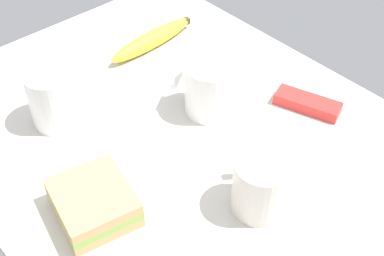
{
  "coord_description": "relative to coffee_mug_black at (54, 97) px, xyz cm",
  "views": [
    {
      "loc": [
        -43.14,
        38.65,
        59.66
      ],
      "look_at": [
        0.0,
        0.0,
        5.0
      ],
      "focal_mm": 47.87,
      "sensor_mm": 36.0,
      "label": 1
    }
  ],
  "objects": [
    {
      "name": "banana",
      "position": [
        6.37,
        -25.0,
        -3.33
      ],
      "size": [
        4.64,
        20.35,
        3.35
      ],
      "color": "yellow",
      "rests_on": "tabletop"
    },
    {
      "name": "tabletop",
      "position": [
        -18.71,
        -13.06,
        -6.0
      ],
      "size": [
        90.0,
        64.0,
        2.0
      ],
      "primitive_type": "cube",
      "color": "beige",
      "rests_on": "ground"
    },
    {
      "name": "snack_bar",
      "position": [
        -25.7,
        -33.21,
        -4.0
      ],
      "size": [
        11.76,
        7.26,
        2.0
      ],
      "primitive_type": "cube",
      "rotation": [
        0.0,
        0.0,
        0.34
      ],
      "color": "red",
      "rests_on": "tabletop"
    },
    {
      "name": "coffee_mug_milky",
      "position": [
        -34.49,
        -11.56,
        -0.54
      ],
      "size": [
        9.93,
        8.96,
        8.66
      ],
      "color": "silver",
      "rests_on": "tabletop"
    },
    {
      "name": "sandwich_main",
      "position": [
        -20.2,
        6.35,
        -2.8
      ],
      "size": [
        12.84,
        11.98,
        4.4
      ],
      "color": "tan",
      "rests_on": "tabletop"
    },
    {
      "name": "coffee_mug_black",
      "position": [
        0.0,
        0.0,
        0.0
      ],
      "size": [
        9.27,
        10.14,
        9.73
      ],
      "color": "white",
      "rests_on": "tabletop"
    },
    {
      "name": "coffee_mug_spare",
      "position": [
        -14.84,
        -20.61,
        -0.23
      ],
      "size": [
        10.79,
        9.58,
        9.27
      ],
      "color": "white",
      "rests_on": "tabletop"
    }
  ]
}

